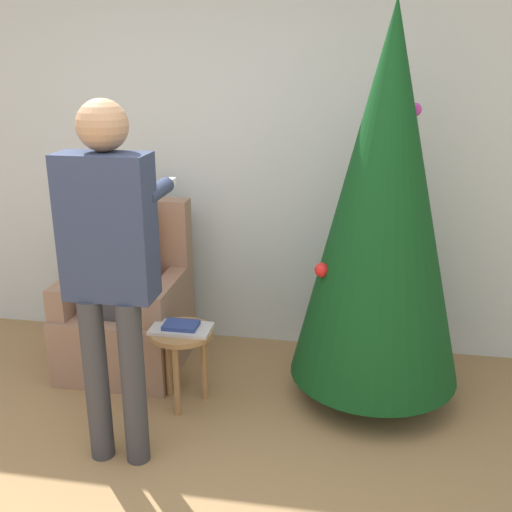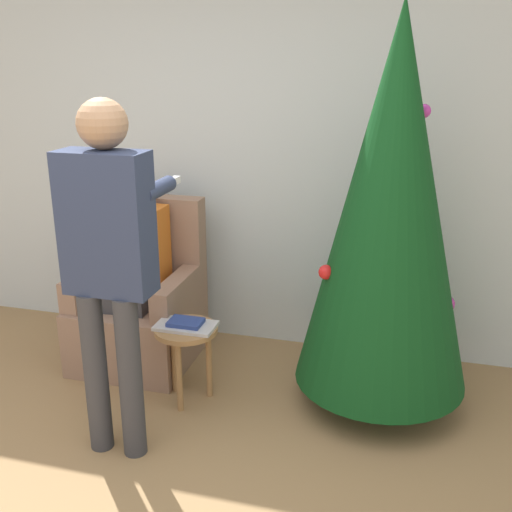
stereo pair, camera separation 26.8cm
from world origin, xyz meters
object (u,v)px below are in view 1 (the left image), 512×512
object	(u,v)px
christmas_tree	(384,202)
person_standing	(109,254)
person_seated	(122,267)
side_stool	(182,343)
armchair	(128,312)

from	to	relation	value
christmas_tree	person_standing	distance (m)	1.49
person_seated	person_standing	world-z (taller)	person_standing
christmas_tree	person_seated	xyz separation A→B (m)	(-1.60, 0.14, -0.52)
side_stool	christmas_tree	bearing A→B (deg)	13.52
person_seated	side_stool	bearing A→B (deg)	-38.70
person_standing	person_seated	bearing A→B (deg)	109.85
person_seated	armchair	bearing A→B (deg)	90.00
armchair	side_stool	bearing A→B (deg)	-41.22
person_seated	person_standing	xyz separation A→B (m)	(0.32, -0.90, 0.40)
person_standing	armchair	bearing A→B (deg)	109.11
person_seated	christmas_tree	bearing A→B (deg)	-4.88
armchair	person_seated	size ratio (longest dim) A/B	0.86
christmas_tree	person_seated	world-z (taller)	christmas_tree
side_stool	person_seated	bearing A→B (deg)	141.30
person_standing	christmas_tree	bearing A→B (deg)	30.79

